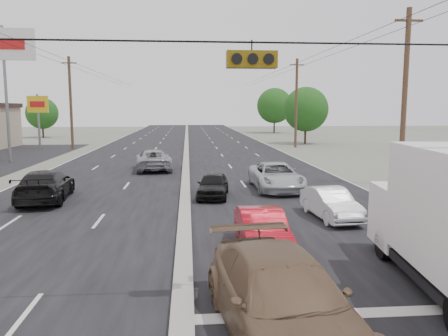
{
  "coord_description": "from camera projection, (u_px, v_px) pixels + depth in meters",
  "views": [
    {
      "loc": [
        0.15,
        -9.2,
        4.44
      ],
      "look_at": [
        1.52,
        7.15,
        2.2
      ],
      "focal_mm": 35.0,
      "sensor_mm": 36.0,
      "label": 1
    }
  ],
  "objects": [
    {
      "name": "ground",
      "position": [
        183.0,
        310.0,
        9.68
      ],
      "size": [
        200.0,
        200.0,
        0.0
      ],
      "primitive_type": "plane",
      "color": "#606356",
      "rests_on": "ground"
    },
    {
      "name": "road_surface",
      "position": [
        186.0,
        158.0,
        39.3
      ],
      "size": [
        20.0,
        160.0,
        0.02
      ],
      "primitive_type": "cube",
      "color": "black",
      "rests_on": "ground"
    },
    {
      "name": "center_median",
      "position": [
        186.0,
        157.0,
        39.28
      ],
      "size": [
        0.5,
        160.0,
        0.2
      ],
      "primitive_type": "cube",
      "color": "gray",
      "rests_on": "ground"
    },
    {
      "name": "utility_pole_left_c",
      "position": [
        71.0,
        102.0,
        47.45
      ],
      "size": [
        1.6,
        0.3,
        10.0
      ],
      "color": "#422D1E",
      "rests_on": "ground"
    },
    {
      "name": "utility_pole_right_b",
      "position": [
        405.0,
        97.0,
        24.82
      ],
      "size": [
        1.6,
        0.3,
        10.0
      ],
      "color": "#422D1E",
      "rests_on": "ground"
    },
    {
      "name": "utility_pole_right_c",
      "position": [
        296.0,
        103.0,
        49.51
      ],
      "size": [
        1.6,
        0.3,
        10.0
      ],
      "color": "#422D1E",
      "rests_on": "ground"
    },
    {
      "name": "traffic_signals",
      "position": [
        247.0,
        57.0,
        9.05
      ],
      "size": [
        25.0,
        0.3,
        0.54
      ],
      "color": "black",
      "rests_on": "ground"
    },
    {
      "name": "pole_sign_billboard",
      "position": [
        3.0,
        53.0,
        34.93
      ],
      "size": [
        5.0,
        0.25,
        11.0
      ],
      "color": "slate",
      "rests_on": "ground"
    },
    {
      "name": "pole_sign_far",
      "position": [
        38.0,
        109.0,
        47.26
      ],
      "size": [
        2.2,
        0.25,
        6.0
      ],
      "color": "slate",
      "rests_on": "ground"
    },
    {
      "name": "tree_left_far",
      "position": [
        42.0,
        113.0,
        66.6
      ],
      "size": [
        4.8,
        4.8,
        6.12
      ],
      "color": "#382619",
      "rests_on": "ground"
    },
    {
      "name": "tree_right_mid",
      "position": [
        306.0,
        109.0,
        54.76
      ],
      "size": [
        5.6,
        5.6,
        7.14
      ],
      "color": "#382619",
      "rests_on": "ground"
    },
    {
      "name": "tree_right_far",
      "position": [
        274.0,
        106.0,
        79.44
      ],
      "size": [
        6.4,
        6.4,
        8.16
      ],
      "color": "#382619",
      "rests_on": "ground"
    },
    {
      "name": "tan_sedan",
      "position": [
        282.0,
        300.0,
        8.33
      ],
      "size": [
        2.88,
        5.81,
        1.62
      ],
      "primitive_type": "imported",
      "rotation": [
        0.0,
        0.0,
        0.11
      ],
      "color": "brown",
      "rests_on": "ground"
    },
    {
      "name": "red_sedan",
      "position": [
        262.0,
        231.0,
        13.59
      ],
      "size": [
        1.39,
        3.93,
        1.29
      ],
      "primitive_type": "imported",
      "rotation": [
        0.0,
        0.0,
        0.01
      ],
      "color": "#A80A17",
      "rests_on": "ground"
    },
    {
      "name": "queue_car_a",
      "position": [
        213.0,
        185.0,
        21.91
      ],
      "size": [
        1.94,
        3.82,
        1.25
      ],
      "primitive_type": "imported",
      "rotation": [
        0.0,
        0.0,
        -0.13
      ],
      "color": "black",
      "rests_on": "ground"
    },
    {
      "name": "queue_car_b",
      "position": [
        331.0,
        204.0,
        17.64
      ],
      "size": [
        1.65,
        3.85,
        1.23
      ],
      "primitive_type": "imported",
      "rotation": [
        0.0,
        0.0,
        0.09
      ],
      "color": "silver",
      "rests_on": "ground"
    },
    {
      "name": "queue_car_c",
      "position": [
        276.0,
        177.0,
        23.92
      ],
      "size": [
        2.49,
        5.3,
        1.47
      ],
      "primitive_type": "imported",
      "rotation": [
        0.0,
        0.0,
        0.01
      ],
      "color": "#B5B9BE",
      "rests_on": "ground"
    },
    {
      "name": "oncoming_near",
      "position": [
        46.0,
        186.0,
        21.0
      ],
      "size": [
        2.61,
        5.38,
        1.51
      ],
      "primitive_type": "imported",
      "rotation": [
        0.0,
        0.0,
        3.24
      ],
      "color": "black",
      "rests_on": "ground"
    },
    {
      "name": "oncoming_far",
      "position": [
        153.0,
        160.0,
        31.62
      ],
      "size": [
        3.07,
        5.6,
        1.49
      ],
      "primitive_type": "imported",
      "rotation": [
        0.0,
        0.0,
        3.26
      ],
      "color": "#919298",
      "rests_on": "ground"
    }
  ]
}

